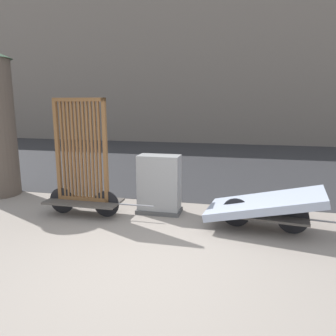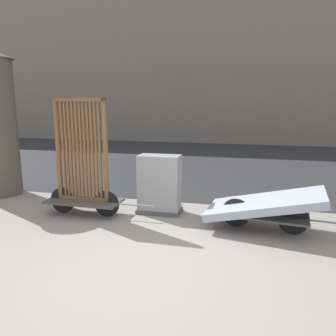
{
  "view_description": "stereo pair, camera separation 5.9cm",
  "coord_description": "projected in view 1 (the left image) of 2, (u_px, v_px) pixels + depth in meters",
  "views": [
    {
      "loc": [
        1.32,
        -3.79,
        2.17
      ],
      "look_at": [
        0.0,
        1.82,
        1.02
      ],
      "focal_mm": 35.0,
      "sensor_mm": 36.0,
      "label": 1
    },
    {
      "loc": [
        1.37,
        -3.78,
        2.17
      ],
      "look_at": [
        0.0,
        1.82,
        1.02
      ],
      "focal_mm": 35.0,
      "sensor_mm": 36.0,
      "label": 2
    }
  ],
  "objects": [
    {
      "name": "bike_cart_with_mattress",
      "position": [
        264.0,
        205.0,
        5.61
      ],
      "size": [
        2.45,
        1.27,
        0.77
      ],
      "rotation": [
        0.0,
        0.0,
        -0.12
      ],
      "color": "#4C4742",
      "rests_on": "ground_plane"
    },
    {
      "name": "building_facade",
      "position": [
        225.0,
        46.0,
        18.52
      ],
      "size": [
        48.0,
        4.0,
        10.68
      ],
      "color": "slate",
      "rests_on": "ground_plane"
    },
    {
      "name": "ground_plane",
      "position": [
        137.0,
        269.0,
        4.34
      ],
      "size": [
        60.0,
        60.0,
        0.0
      ],
      "primitive_type": "plane",
      "color": "gray"
    },
    {
      "name": "bike_cart_with_bedframe",
      "position": [
        83.0,
        175.0,
        6.3
      ],
      "size": [
        2.16,
        0.66,
        2.26
      ],
      "rotation": [
        0.0,
        0.0,
        -0.01
      ],
      "color": "#4C4742",
      "rests_on": "ground_plane"
    },
    {
      "name": "utility_cabinet",
      "position": [
        159.0,
        186.0,
        6.49
      ],
      "size": [
        0.87,
        0.48,
        1.17
      ],
      "color": "#4C4C4C",
      "rests_on": "ground_plane"
    },
    {
      "name": "road_strip",
      "position": [
        208.0,
        161.0,
        12.45
      ],
      "size": [
        56.0,
        10.89,
        0.01
      ],
      "color": "#2D2D30",
      "rests_on": "ground_plane"
    }
  ]
}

